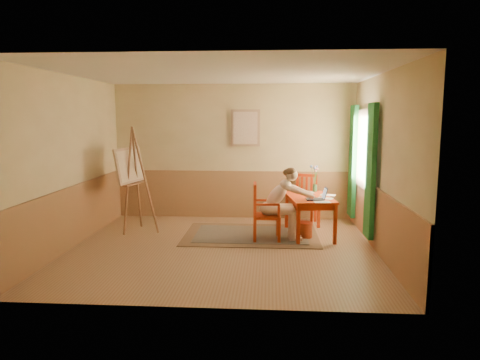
# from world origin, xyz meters

# --- Properties ---
(room) EXTENTS (5.04, 4.54, 2.84)m
(room) POSITION_xyz_m (0.00, 0.00, 1.40)
(room) COLOR #A37B59
(room) RESTS_ON ground
(wainscot) EXTENTS (5.00, 4.50, 1.00)m
(wainscot) POSITION_xyz_m (0.00, 0.80, 0.50)
(wainscot) COLOR #AA794F
(wainscot) RESTS_ON room
(window) EXTENTS (0.12, 2.01, 2.20)m
(window) POSITION_xyz_m (2.42, 1.10, 1.35)
(window) COLOR white
(window) RESTS_ON room
(wall_portrait) EXTENTS (0.60, 0.05, 0.76)m
(wall_portrait) POSITION_xyz_m (0.25, 2.20, 1.90)
(wall_portrait) COLOR tan
(wall_portrait) RESTS_ON room
(rug) EXTENTS (2.41, 1.61, 0.02)m
(rug) POSITION_xyz_m (0.43, 0.83, 0.01)
(rug) COLOR #8C7251
(rug) RESTS_ON room
(table) EXTENTS (0.88, 1.29, 0.72)m
(table) POSITION_xyz_m (1.48, 0.86, 0.63)
(table) COLOR red
(table) RESTS_ON room
(chair_left) EXTENTS (0.48, 0.46, 1.00)m
(chair_left) POSITION_xyz_m (0.66, 0.53, 0.50)
(chair_left) COLOR red
(chair_left) RESTS_ON room
(chair_back) EXTENTS (0.54, 0.55, 0.98)m
(chair_back) POSITION_xyz_m (1.47, 1.85, 0.49)
(chair_back) COLOR red
(chair_back) RESTS_ON room
(figure) EXTENTS (0.94, 0.41, 1.27)m
(figure) POSITION_xyz_m (0.97, 0.54, 0.70)
(figure) COLOR beige
(figure) RESTS_ON room
(laptop) EXTENTS (0.37, 0.24, 0.21)m
(laptop) POSITION_xyz_m (1.59, 0.57, 0.76)
(laptop) COLOR #1E2338
(laptop) RESTS_ON table
(papers) EXTENTS (0.67, 1.13, 0.00)m
(papers) POSITION_xyz_m (1.66, 0.83, 0.72)
(papers) COLOR white
(papers) RESTS_ON table
(vase) EXTENTS (0.18, 0.25, 0.51)m
(vase) POSITION_xyz_m (1.61, 1.40, 0.95)
(vase) COLOR #3F724C
(vase) RESTS_ON table
(wastebasket) EXTENTS (0.30, 0.30, 0.28)m
(wastebasket) POSITION_xyz_m (1.39, 0.72, 0.14)
(wastebasket) COLOR #C75029
(wastebasket) RESTS_ON room
(easel) EXTENTS (0.73, 0.88, 1.96)m
(easel) POSITION_xyz_m (-1.79, 1.00, 1.16)
(easel) COLOR brown
(easel) RESTS_ON room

